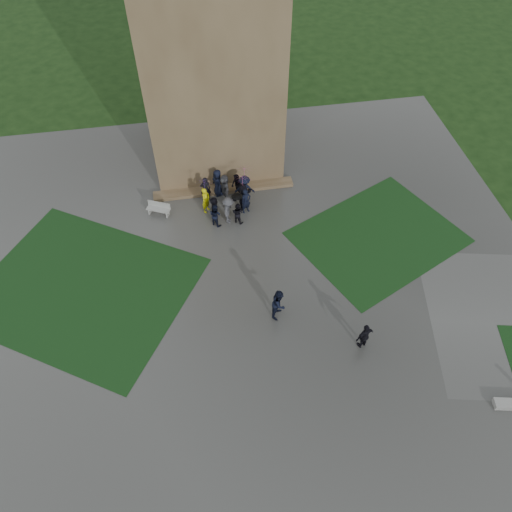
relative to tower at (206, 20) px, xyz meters
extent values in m
plane|color=black|center=(0.00, -15.00, -9.00)|extent=(120.00, 120.00, 0.00)
cube|color=#3B3B38|center=(0.00, -13.00, -8.99)|extent=(34.00, 34.00, 0.02)
cube|color=black|center=(-8.50, -11.00, -8.97)|extent=(14.10, 13.46, 0.01)
cube|color=black|center=(8.50, -10.00, -8.97)|extent=(11.12, 10.15, 0.01)
cube|color=brown|center=(0.00, 0.00, 0.00)|extent=(8.00, 8.00, 18.00)
cube|color=brown|center=(0.00, -4.40, -8.87)|extent=(9.00, 0.80, 0.22)
cube|color=#A6A6A2|center=(-4.21, -5.91, -8.55)|extent=(1.50, 0.99, 0.06)
cube|color=#A6A6A2|center=(-4.74, -5.67, -8.78)|extent=(0.23, 0.38, 0.41)
cube|color=#A6A6A2|center=(-3.68, -6.15, -8.78)|extent=(0.23, 0.38, 0.41)
cube|color=#A6A6A2|center=(-4.12, -5.72, -8.33)|extent=(1.34, 0.64, 0.39)
imported|color=black|center=(0.99, -6.21, -8.05)|extent=(1.79, 1.44, 1.86)
imported|color=black|center=(1.20, -5.55, -8.02)|extent=(1.32, 0.82, 1.92)
imported|color=black|center=(0.78, -4.94, -8.19)|extent=(0.68, 0.87, 1.59)
imported|color=#45454A|center=(0.01, -5.07, -8.08)|extent=(0.99, 1.76, 1.79)
imported|color=black|center=(-0.37, -4.67, -8.03)|extent=(0.89, 1.08, 1.90)
imported|color=black|center=(-1.18, -5.06, -8.09)|extent=(0.66, 0.45, 1.78)
imported|color=yellow|center=(-1.27, -6.08, -8.09)|extent=(0.73, 0.77, 1.78)
imported|color=black|center=(-0.83, -6.67, -8.22)|extent=(0.52, 1.42, 1.52)
imported|color=black|center=(-0.85, -7.31, -8.21)|extent=(0.84, 0.84, 1.55)
imported|color=#45454A|center=(-0.03, -7.22, -8.06)|extent=(0.92, 1.32, 1.85)
imported|color=black|center=(0.50, -7.34, -8.26)|extent=(0.80, 0.75, 1.45)
imported|color=black|center=(1.13, -6.56, -8.11)|extent=(0.75, 0.63, 1.74)
imported|color=#C55194|center=(1.20, -5.55, -6.83)|extent=(1.05, 1.05, 0.96)
imported|color=#532F81|center=(-1.27, -6.08, -6.95)|extent=(1.00, 1.00, 0.92)
imported|color=black|center=(0.50, -7.34, -7.03)|extent=(0.64, 0.64, 0.56)
imported|color=#C55194|center=(0.99, -6.21, -6.87)|extent=(0.98, 0.98, 0.90)
imported|color=black|center=(1.62, -14.37, -8.02)|extent=(0.95, 1.07, 1.92)
imported|color=black|center=(5.34, -16.89, -8.12)|extent=(1.15, 0.89, 1.73)
camera|label=1|loc=(-1.97, -28.56, 12.74)|focal=35.00mm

